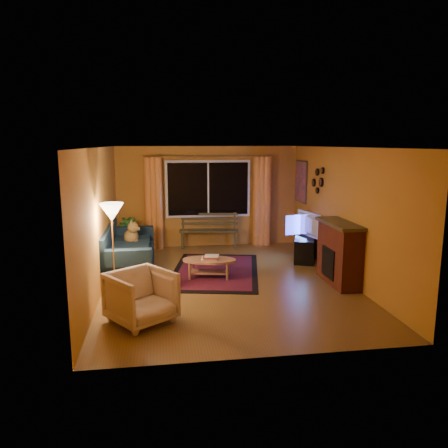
{
  "coord_description": "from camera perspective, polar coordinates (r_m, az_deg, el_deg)",
  "views": [
    {
      "loc": [
        -1.22,
        -7.81,
        2.58
      ],
      "look_at": [
        0.0,
        0.3,
        1.05
      ],
      "focal_mm": 35.0,
      "sensor_mm": 36.0,
      "label": 1
    }
  ],
  "objects": [
    {
      "name": "curtain_right",
      "position": [
        11.09,
        4.93,
        2.96
      ],
      "size": [
        0.36,
        0.36,
        2.24
      ],
      "primitive_type": "cylinder",
      "color": "orange",
      "rests_on": "ground"
    },
    {
      "name": "potted_plant",
      "position": [
        10.33,
        -12.46,
        -1.63
      ],
      "size": [
        0.63,
        0.63,
        0.89
      ],
      "primitive_type": "imported",
      "rotation": [
        0.0,
        0.0,
        -0.31
      ],
      "color": "#235B1E",
      "rests_on": "ground"
    },
    {
      "name": "window",
      "position": [
        10.88,
        -2.08,
        4.59
      ],
      "size": [
        2.0,
        0.02,
        1.3
      ],
      "primitive_type": "cube",
      "color": "black",
      "rests_on": "wall_back"
    },
    {
      "name": "dog",
      "position": [
        9.33,
        -12.04,
        -1.15
      ],
      "size": [
        0.4,
        0.51,
        0.51
      ],
      "primitive_type": null,
      "rotation": [
        0.0,
        0.0,
        -0.12
      ],
      "color": "olive",
      "rests_on": "sofa"
    },
    {
      "name": "painting",
      "position": [
        10.86,
        9.99,
        5.49
      ],
      "size": [
        0.04,
        0.76,
        0.96
      ],
      "primitive_type": "cube",
      "color": "#EC5913",
      "rests_on": "wall_right"
    },
    {
      "name": "floor_lamp",
      "position": [
        7.57,
        -14.25,
        -3.32
      ],
      "size": [
        0.34,
        0.34,
        1.61
      ],
      "primitive_type": "cylinder",
      "rotation": [
        0.0,
        0.0,
        -0.32
      ],
      "color": "#BF8C3F",
      "rests_on": "ground"
    },
    {
      "name": "wall_right",
      "position": [
        8.65,
        15.28,
        1.35
      ],
      "size": [
        0.02,
        6.0,
        2.5
      ],
      "primitive_type": "cube",
      "color": "#BE7E2C",
      "rests_on": "ground"
    },
    {
      "name": "curtain_left",
      "position": [
        10.79,
        -9.17,
        2.65
      ],
      "size": [
        0.36,
        0.36,
        2.24
      ],
      "primitive_type": "cylinder",
      "color": "orange",
      "rests_on": "ground"
    },
    {
      "name": "wall_left",
      "position": [
        7.99,
        -15.91,
        0.58
      ],
      "size": [
        0.02,
        6.0,
        2.5
      ],
      "primitive_type": "cube",
      "color": "#BE7E2C",
      "rests_on": "ground"
    },
    {
      "name": "television",
      "position": [
        9.91,
        10.57,
        -0.03
      ],
      "size": [
        0.31,
        0.96,
        0.55
      ],
      "primitive_type": "imported",
      "rotation": [
        0.0,
        0.0,
        1.77
      ],
      "color": "black",
      "rests_on": "tv_console"
    },
    {
      "name": "armchair",
      "position": [
        6.49,
        -10.76,
        -9.06
      ],
      "size": [
        1.11,
        1.1,
        0.84
      ],
      "primitive_type": "imported",
      "rotation": [
        0.0,
        0.0,
        0.63
      ],
      "color": "beige",
      "rests_on": "ground"
    },
    {
      "name": "rug",
      "position": [
        8.93,
        -1.13,
        -6.17
      ],
      "size": [
        2.22,
        2.98,
        0.02
      ],
      "primitive_type": "cube",
      "rotation": [
        0.0,
        0.0,
        -0.21
      ],
      "color": "maroon",
      "rests_on": "ground"
    },
    {
      "name": "tv_console",
      "position": [
        10.02,
        10.46,
        -3.02
      ],
      "size": [
        0.81,
        1.3,
        0.52
      ],
      "primitive_type": "cube",
      "rotation": [
        0.0,
        0.0,
        -0.35
      ],
      "color": "black",
      "rests_on": "ground"
    },
    {
      "name": "wall_back",
      "position": [
        10.97,
        -2.11,
        3.59
      ],
      "size": [
        4.5,
        0.02,
        2.5
      ],
      "primitive_type": "cube",
      "color": "#BE7E2C",
      "rests_on": "ground"
    },
    {
      "name": "bench",
      "position": [
        10.89,
        -2.01,
        -1.99
      ],
      "size": [
        1.49,
        0.63,
        0.43
      ],
      "primitive_type": "cube",
      "rotation": [
        0.0,
        0.0,
        -0.15
      ],
      "color": "#3D361C",
      "rests_on": "ground"
    },
    {
      "name": "curtain_rod",
      "position": [
        10.78,
        -2.08,
        8.8
      ],
      "size": [
        3.2,
        0.03,
        0.03
      ],
      "primitive_type": "cylinder",
      "rotation": [
        0.0,
        1.57,
        0.0
      ],
      "color": "#BF8C3F",
      "rests_on": "wall_back"
    },
    {
      "name": "fireplace",
      "position": [
        8.35,
        14.82,
        -3.86
      ],
      "size": [
        0.4,
        1.2,
        1.1
      ],
      "primitive_type": "cube",
      "color": "maroon",
      "rests_on": "ground"
    },
    {
      "name": "mirror_cluster",
      "position": [
        9.77,
        12.1,
        5.75
      ],
      "size": [
        0.06,
        0.6,
        0.56
      ],
      "primitive_type": null,
      "color": "black",
      "rests_on": "wall_right"
    },
    {
      "name": "ceiling",
      "position": [
        7.91,
        0.33,
        10.06
      ],
      "size": [
        4.5,
        6.0,
        0.02
      ],
      "primitive_type": "cube",
      "color": "white",
      "rests_on": "ground"
    },
    {
      "name": "floor",
      "position": [
        8.32,
        0.31,
        -7.57
      ],
      "size": [
        4.5,
        6.0,
        0.02
      ],
      "primitive_type": "cube",
      "color": "brown",
      "rests_on": "ground"
    },
    {
      "name": "sofa",
      "position": [
        8.88,
        -12.5,
        -3.43
      ],
      "size": [
        1.01,
        2.33,
        0.94
      ],
      "primitive_type": "cube",
      "rotation": [
        0.0,
        0.0,
        -0.0
      ],
      "color": "black",
      "rests_on": "ground"
    },
    {
      "name": "coffee_table",
      "position": [
        8.48,
        -1.92,
        -5.83
      ],
      "size": [
        1.23,
        1.23,
        0.38
      ],
      "primitive_type": "cylinder",
      "rotation": [
        0.0,
        0.0,
        -0.21
      ],
      "color": "#B27952",
      "rests_on": "ground"
    }
  ]
}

